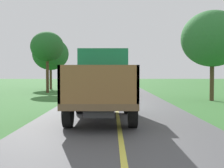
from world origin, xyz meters
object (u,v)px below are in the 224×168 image
Objects in this scene: roadside_tree_near_left at (48,47)px; roadside_tree_mid_right at (52,54)px; banana_truck_near at (104,83)px; banana_truck_far at (107,78)px; roadside_tree_far_left at (214,39)px.

roadside_tree_mid_right reaches higher than roadside_tree_near_left.
roadside_tree_mid_right reaches higher than banana_truck_near.
banana_truck_near is 13.71m from banana_truck_far.
banana_truck_near is at bearing -72.97° from roadside_tree_mid_right.
banana_truck_near is 17.18m from roadside_tree_near_left.
banana_truck_far is 0.96× the size of roadside_tree_far_left.
roadside_tree_near_left is 0.97× the size of roadside_tree_mid_right.
roadside_tree_near_left is 6.38m from roadside_tree_mid_right.
banana_truck_near is 1.00× the size of roadside_tree_near_left.
roadside_tree_far_left is at bearing -32.12° from roadside_tree_near_left.
roadside_tree_mid_right is at bearing 107.03° from banana_truck_near.
roadside_tree_near_left is at bearing -80.92° from roadside_tree_mid_right.
banana_truck_near is 0.96× the size of roadside_tree_far_left.
roadside_tree_far_left reaches higher than banana_truck_near.
banana_truck_far is 9.73m from roadside_tree_far_left.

